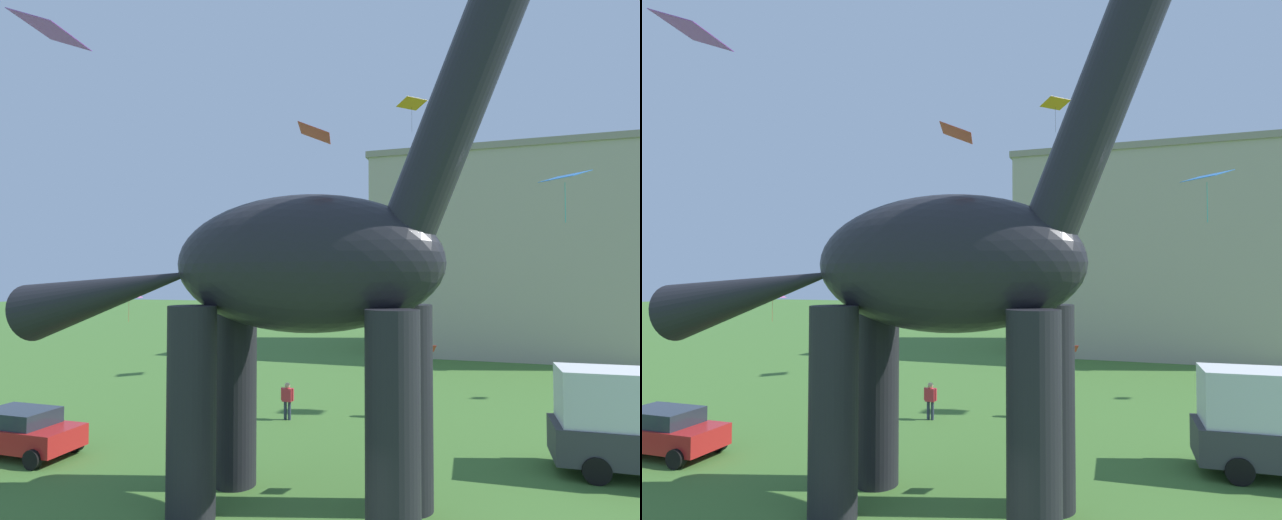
# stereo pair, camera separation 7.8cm
# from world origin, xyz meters

# --- Properties ---
(dinosaur_sculpture) EXTENTS (16.89, 3.58, 17.66)m
(dinosaur_sculpture) POSITION_xyz_m (-1.12, 3.96, 6.38)
(dinosaur_sculpture) COLOR black
(dinosaur_sculpture) RESTS_ON ground_plane
(parked_sedan_left) EXTENTS (4.23, 2.01, 1.55)m
(parked_sedan_left) POSITION_xyz_m (-11.75, 5.07, 0.81)
(parked_sedan_left) COLOR red
(parked_sedan_left) RESTS_ON ground_plane
(person_photographer) EXTENTS (0.63, 0.28, 1.68)m
(person_photographer) POSITION_xyz_m (-0.69, 13.98, 1.02)
(person_photographer) COLOR #6B6056
(person_photographer) RESTS_ON ground_plane
(person_watching_child) EXTENTS (0.59, 0.26, 1.57)m
(person_watching_child) POSITION_xyz_m (-4.78, 12.12, 0.95)
(person_watching_child) COLOR #2D3347
(person_watching_child) RESTS_ON ground_plane
(kite_mid_center) EXTENTS (1.32, 1.66, 0.37)m
(kite_mid_center) POSITION_xyz_m (-5.66, 0.22, 11.54)
(kite_mid_center) COLOR purple
(kite_trailing) EXTENTS (1.11, 1.34, 0.33)m
(kite_trailing) POSITION_xyz_m (-0.88, 4.41, 9.91)
(kite_trailing) COLOR red
(kite_mid_right) EXTENTS (1.14, 1.13, 1.17)m
(kite_mid_right) POSITION_xyz_m (5.23, 4.37, 8.34)
(kite_mid_right) COLOR #287AE5
(kite_near_low) EXTENTS (2.69, 2.67, 0.77)m
(kite_near_low) POSITION_xyz_m (-2.18, 12.26, 4.53)
(kite_near_low) COLOR orange
(kite_far_right) EXTENTS (0.75, 0.61, 0.24)m
(kite_far_right) POSITION_xyz_m (1.74, 6.26, 4.02)
(kite_far_right) COLOR red
(kite_high_left) EXTENTS (1.95, 1.96, 2.00)m
(kite_high_left) POSITION_xyz_m (-1.18, 23.89, 17.00)
(kite_high_left) COLOR orange
(kite_mid_left) EXTENTS (1.21, 1.30, 1.29)m
(kite_mid_left) POSITION_xyz_m (-12.80, 11.91, 5.17)
(kite_mid_left) COLOR pink
(background_building_block) EXTENTS (21.98, 13.57, 16.04)m
(background_building_block) POSITION_xyz_m (5.08, 37.88, 8.03)
(background_building_block) COLOR #B7A893
(background_building_block) RESTS_ON ground_plane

